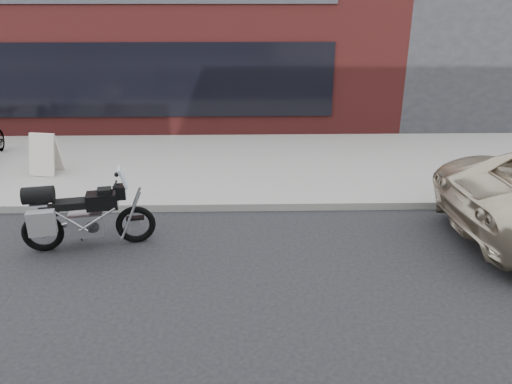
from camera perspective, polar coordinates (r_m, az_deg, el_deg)
name	(u,v)px	position (r m, az deg, el deg)	size (l,w,h in m)	color
ground	(199,350)	(6.25, -6.53, -17.49)	(120.00, 120.00, 0.00)	black
near_sidewalk	(222,159)	(12.44, -3.86, 3.76)	(44.00, 6.00, 0.15)	gray
storefront	(173,42)	(19.04, -9.44, 16.58)	(14.00, 10.07, 4.50)	maroon
neighbour_building	(505,19)	(21.06, 26.59, 17.23)	(10.00, 10.00, 6.00)	#27272C
motorcycle	(79,216)	(8.58, -19.58, -2.56)	(2.11, 0.93, 1.35)	black
sandwich_sign	(45,153)	(12.06, -23.00, 4.09)	(0.65, 0.62, 0.92)	beige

